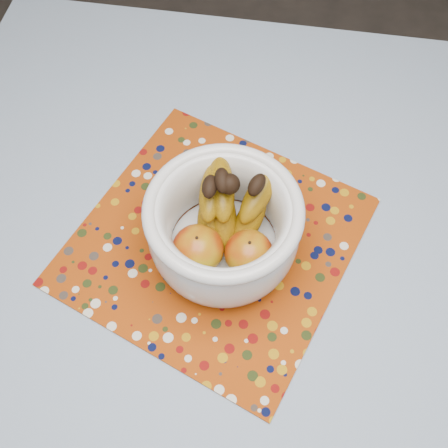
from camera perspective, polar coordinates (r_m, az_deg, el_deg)
name	(u,v)px	position (r m, az deg, el deg)	size (l,w,h in m)	color
table	(249,304)	(0.97, 2.73, -8.71)	(1.20, 1.20, 0.75)	brown
tablecloth	(251,287)	(0.90, 2.95, -6.86)	(1.32, 1.32, 0.01)	slate
placemat	(214,241)	(0.93, -1.06, -1.81)	(0.45, 0.45, 0.00)	#923507
fruit_bowl	(226,224)	(0.84, 0.20, 0.03)	(0.25, 0.25, 0.19)	silver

